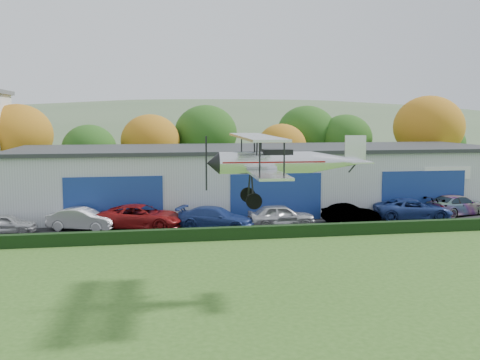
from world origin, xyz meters
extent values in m
plane|color=#335A1C|center=(0.00, 0.00, 0.00)|extent=(300.00, 300.00, 0.00)
cube|color=black|center=(3.00, 21.00, 0.03)|extent=(48.00, 9.00, 0.05)
cube|color=black|center=(3.00, 16.20, 0.40)|extent=(46.00, 0.60, 0.80)
cube|color=#B2B7BC|center=(5.00, 28.00, 2.50)|extent=(40.00, 12.00, 5.00)
cube|color=#2D3033|center=(5.00, 28.00, 5.15)|extent=(40.60, 12.60, 0.30)
cube|color=navy|center=(-7.00, 21.95, 1.80)|extent=(7.00, 0.12, 3.60)
cube|color=navy|center=(5.00, 21.95, 1.80)|extent=(7.00, 0.12, 3.60)
cube|color=navy|center=(17.00, 21.95, 1.80)|extent=(7.00, 0.12, 3.60)
cylinder|color=#3D2614|center=(-17.00, 40.00, 1.57)|extent=(0.36, 0.36, 3.15)
ellipsoid|color=#A46B14|center=(-17.00, 40.00, 6.03)|extent=(6.84, 6.84, 6.16)
cylinder|color=#3D2614|center=(-10.00, 38.00, 1.22)|extent=(0.36, 0.36, 2.45)
ellipsoid|color=#1E4C14|center=(-10.00, 38.00, 4.69)|extent=(5.32, 5.32, 4.79)
cylinder|color=#3D2614|center=(-4.00, 40.00, 1.40)|extent=(0.36, 0.36, 2.80)
ellipsoid|color=#A46B14|center=(-4.00, 40.00, 5.36)|extent=(6.08, 6.08, 5.47)
cylinder|color=#3D2614|center=(2.00, 42.00, 1.57)|extent=(0.36, 0.36, 3.15)
ellipsoid|color=#1E4C14|center=(2.00, 42.00, 6.03)|extent=(6.84, 6.84, 6.16)
cylinder|color=#3D2614|center=(10.00, 40.00, 1.22)|extent=(0.36, 0.36, 2.45)
ellipsoid|color=#A46B14|center=(10.00, 40.00, 4.69)|extent=(5.32, 5.32, 4.79)
cylinder|color=#3D2614|center=(18.00, 42.00, 1.40)|extent=(0.36, 0.36, 2.80)
ellipsoid|color=#1E4C14|center=(18.00, 42.00, 5.36)|extent=(6.08, 6.08, 5.47)
cylinder|color=#3D2614|center=(26.00, 38.00, 1.75)|extent=(0.36, 0.36, 3.50)
ellipsoid|color=#A46B14|center=(26.00, 38.00, 6.70)|extent=(7.60, 7.60, 6.84)
cylinder|color=#3D2614|center=(30.00, 42.00, 1.22)|extent=(0.36, 0.36, 2.45)
ellipsoid|color=#1E4C14|center=(30.00, 42.00, 4.69)|extent=(5.32, 5.32, 4.79)
cylinder|color=#3D2614|center=(14.00, 44.00, 1.57)|extent=(0.36, 0.36, 3.15)
ellipsoid|color=#1E4C14|center=(14.00, 44.00, 6.03)|extent=(6.84, 6.84, 6.16)
ellipsoid|color=#4C6642|center=(20.00, 140.00, -15.40)|extent=(320.00, 196.00, 56.00)
ellipsoid|color=#4C6642|center=(90.00, 140.00, -9.90)|extent=(240.00, 126.00, 36.00)
imported|color=silver|center=(-14.02, 20.40, 0.72)|extent=(4.05, 1.89, 1.34)
imported|color=silver|center=(-9.12, 20.73, 0.82)|extent=(4.97, 3.10, 1.55)
imported|color=maroon|center=(-5.09, 20.58, 0.88)|extent=(6.55, 4.44, 1.67)
imported|color=navy|center=(0.05, 19.35, 0.83)|extent=(5.81, 4.19, 1.56)
imported|color=silver|center=(4.72, 19.30, 0.87)|extent=(4.83, 1.98, 1.64)
imported|color=gray|center=(10.21, 20.08, 0.73)|extent=(4.25, 1.76, 1.37)
imported|color=navy|center=(15.34, 20.35, 0.86)|extent=(6.15, 3.56, 1.61)
imported|color=gray|center=(19.77, 21.60, 0.85)|extent=(5.96, 3.78, 1.61)
cylinder|color=silver|center=(0.30, 4.86, 5.90)|extent=(4.08, 1.16, 0.96)
cone|color=silver|center=(3.48, 4.69, 5.90)|extent=(2.38, 1.08, 0.96)
cone|color=black|center=(-1.98, 4.98, 5.90)|extent=(0.58, 0.98, 0.96)
cube|color=maroon|center=(0.62, 4.84, 5.95)|extent=(4.51, 1.21, 0.06)
cube|color=black|center=(0.83, 4.83, 6.35)|extent=(1.31, 0.70, 0.27)
cube|color=silver|center=(0.08, 4.87, 5.58)|extent=(1.72, 7.71, 0.11)
cube|color=silver|center=(-0.13, 4.88, 7.02)|extent=(1.85, 8.13, 0.11)
cylinder|color=black|center=(-0.54, 2.14, 6.31)|extent=(0.07, 0.07, 1.38)
cylinder|color=black|center=(0.42, 2.09, 6.31)|extent=(0.07, 0.07, 1.38)
cylinder|color=black|center=(-0.25, 7.65, 6.31)|extent=(0.07, 0.07, 1.38)
cylinder|color=black|center=(0.71, 7.60, 6.31)|extent=(0.07, 0.07, 1.38)
cylinder|color=black|center=(-0.15, 4.51, 6.65)|extent=(0.08, 0.23, 0.79)
cylinder|color=black|center=(-0.11, 5.25, 6.65)|extent=(0.08, 0.23, 0.79)
cylinder|color=black|center=(-0.36, 4.44, 5.00)|extent=(0.11, 0.74, 1.30)
cylinder|color=black|center=(-0.32, 5.34, 5.00)|extent=(0.11, 0.74, 1.30)
cylinder|color=black|center=(-0.34, 4.89, 4.36)|extent=(0.18, 2.02, 0.07)
cylinder|color=black|center=(-0.39, 3.94, 4.36)|extent=(0.69, 0.18, 0.68)
cylinder|color=black|center=(-0.29, 5.84, 4.36)|extent=(0.69, 0.18, 0.68)
cylinder|color=black|center=(4.22, 4.65, 5.64)|extent=(0.39, 0.08, 0.45)
cube|color=silver|center=(4.22, 4.65, 5.95)|extent=(1.10, 2.81, 0.06)
cube|color=silver|center=(4.33, 4.65, 6.49)|extent=(0.96, 0.11, 1.17)
cube|color=black|center=(-2.27, 4.99, 5.90)|extent=(0.07, 0.13, 2.34)
camera|label=1|loc=(-5.04, -18.87, 7.93)|focal=42.01mm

